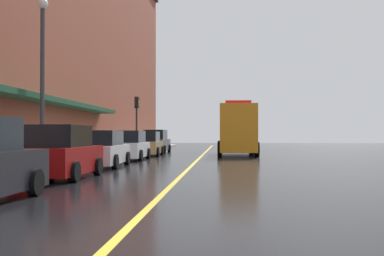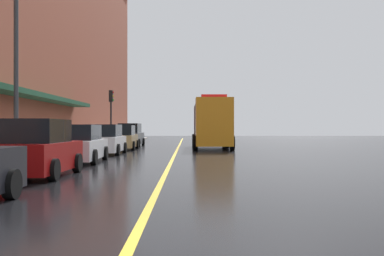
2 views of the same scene
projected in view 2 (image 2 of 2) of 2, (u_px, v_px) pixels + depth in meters
ground_plane at (177, 150)px, 30.36m from camera, size 112.00×112.00×0.00m
sidewalk_left at (84, 149)px, 30.30m from camera, size 2.40×70.00×0.15m
lane_center_stripe at (177, 150)px, 30.36m from camera, size 0.16×70.00×0.01m
parked_car_1 at (37, 150)px, 14.06m from camera, size 2.06×4.18×1.77m
parked_car_2 at (79, 145)px, 19.79m from camera, size 2.15×4.85×1.64m
parked_car_3 at (106, 140)px, 25.93m from camera, size 1.98×4.56×1.70m
parked_car_4 at (121, 138)px, 31.52m from camera, size 2.18×4.33×1.68m
parked_car_5 at (130, 136)px, 37.48m from camera, size 2.07×4.75×1.87m
utility_truck at (211, 124)px, 33.77m from camera, size 2.77×9.25×3.73m
parking_meter_1 at (86, 135)px, 27.27m from camera, size 0.14×0.18×1.33m
parking_meter_3 at (100, 134)px, 31.60m from camera, size 0.14×0.18×1.33m
street_lamp_left at (16, 53)px, 17.69m from camera, size 0.44×0.44×6.94m
traffic_light_near at (111, 107)px, 35.70m from camera, size 0.38×0.36×4.30m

